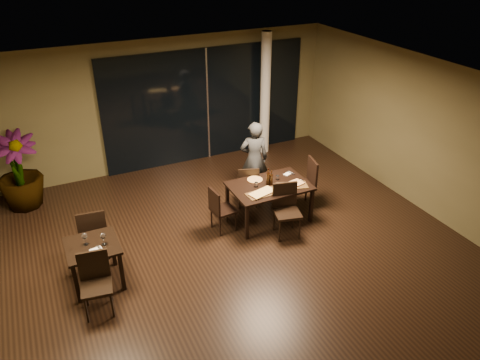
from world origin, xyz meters
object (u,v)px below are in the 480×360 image
chair_side_far (93,231)px  potted_plant (18,171)px  chair_main_far (248,184)px  chair_side_near (96,279)px  bottle_a (268,178)px  chair_main_near (286,207)px  side_table (93,251)px  bottle_c (268,175)px  diner (254,159)px  chair_main_right (306,181)px  bottle_b (271,178)px  main_table (269,188)px  chair_main_left (220,208)px

chair_side_far → potted_plant: potted_plant is taller
chair_main_far → chair_side_near: size_ratio=0.94×
bottle_a → chair_main_near: bearing=-82.8°
side_table → bottle_c: bottle_c is taller
diner → chair_side_far: bearing=30.1°
chair_main_right → potted_plant: bearing=-103.1°
diner → bottle_b: bearing=97.7°
chair_main_near → bottle_c: size_ratio=3.47×
main_table → side_table: same height
potted_plant → chair_side_far: bearing=-67.1°
chair_main_left → diner: 1.61m
diner → bottle_a: 1.02m
chair_side_near → bottle_a: size_ratio=3.20×
chair_main_right → potted_plant: potted_plant is taller
potted_plant → side_table: bearing=-73.5°
bottle_a → chair_main_left: bearing=-179.6°
chair_main_right → bottle_a: bottle_a is taller
chair_main_far → bottle_b: (0.20, -0.60, 0.39)m
chair_side_near → diner: 4.24m
chair_main_left → chair_main_right: 1.93m
potted_plant → bottle_c: size_ratio=5.53×
bottle_c → chair_main_far: bearing=112.0°
chair_main_right → bottle_c: 0.92m
bottle_b → chair_main_right: bearing=6.8°
main_table → chair_main_right: bearing=7.0°
chair_main_far → chair_main_near: (0.22, -1.15, 0.05)m
chair_side_near → potted_plant: potted_plant is taller
bottle_a → chair_main_right: bearing=4.8°
chair_main_far → chair_main_left: 1.04m
chair_main_far → chair_side_near: chair_side_near is taller
chair_side_far → bottle_c: bearing=-174.2°
chair_main_near → chair_side_near: bearing=-158.3°
chair_main_right → chair_main_far: bearing=-102.8°
chair_main_near → bottle_a: (-0.07, 0.58, 0.34)m
bottle_b → chair_main_far: bearing=108.8°
diner → bottle_c: bearing=96.3°
main_table → chair_main_far: size_ratio=1.66×
main_table → chair_main_right: 0.91m
chair_side_near → potted_plant: size_ratio=0.60×
chair_main_far → bottle_b: size_ratio=3.07×
bottle_c → chair_side_near: bearing=-161.2°
chair_main_far → bottle_a: bottle_a is taller
chair_main_near → chair_side_far: 3.42m
main_table → potted_plant: bearing=149.3°
chair_side_near → bottle_a: (3.46, 1.11, 0.36)m
chair_main_left → potted_plant: (-3.28, 2.53, 0.30)m
chair_main_far → chair_main_right: (1.06, -0.49, 0.07)m
chair_main_left → chair_side_far: 2.27m
chair_main_right → chair_side_far: size_ratio=1.03×
bottle_b → diner: bearing=81.5°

